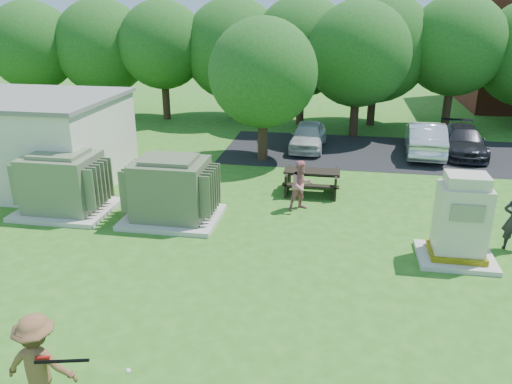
% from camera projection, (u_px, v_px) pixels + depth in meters
% --- Properties ---
extents(ground, '(120.00, 120.00, 0.00)m').
position_uv_depth(ground, '(226.00, 305.00, 11.47)').
color(ground, '#2D6619').
rests_on(ground, ground).
extents(parking_strip, '(20.00, 6.00, 0.01)m').
position_uv_depth(parking_strip, '(442.00, 155.00, 22.79)').
color(parking_strip, '#232326').
rests_on(parking_strip, ground).
extents(transformer_left, '(3.00, 2.40, 2.07)m').
position_uv_depth(transformer_left, '(63.00, 184.00, 16.31)').
color(transformer_left, beige).
rests_on(transformer_left, ground).
extents(transformer_right, '(3.00, 2.40, 2.07)m').
position_uv_depth(transformer_right, '(171.00, 191.00, 15.72)').
color(transformer_right, beige).
rests_on(transformer_right, ground).
extents(generator_cabinet, '(2.00, 1.63, 2.43)m').
position_uv_depth(generator_cabinet, '(460.00, 224.00, 13.15)').
color(generator_cabinet, beige).
rests_on(generator_cabinet, ground).
extents(picnic_table, '(2.01, 1.51, 0.86)m').
position_uv_depth(picnic_table, '(312.00, 179.00, 18.12)').
color(picnic_table, black).
rests_on(picnic_table, ground).
extents(batter, '(1.23, 0.75, 1.84)m').
position_uv_depth(batter, '(39.00, 364.00, 8.23)').
color(batter, brown).
rests_on(batter, ground).
extents(person_at_picnic, '(1.05, 1.00, 1.70)m').
position_uv_depth(person_at_picnic, '(301.00, 185.00, 16.55)').
color(person_at_picnic, '#C06572').
rests_on(person_at_picnic, ground).
extents(car_white, '(1.66, 3.82, 1.28)m').
position_uv_depth(car_white, '(308.00, 136.00, 23.64)').
color(car_white, silver).
rests_on(car_white, ground).
extents(car_silver_a, '(1.90, 4.66, 1.50)m').
position_uv_depth(car_silver_a, '(425.00, 138.00, 22.76)').
color(car_silver_a, silver).
rests_on(car_silver_a, ground).
extents(car_dark, '(1.91, 4.39, 1.26)m').
position_uv_depth(car_dark, '(463.00, 141.00, 22.81)').
color(car_dark, black).
rests_on(car_dark, ground).
extents(batting_equipment, '(1.43, 0.52, 0.43)m').
position_uv_depth(batting_equipment, '(69.00, 362.00, 7.94)').
color(batting_equipment, black).
rests_on(batting_equipment, ground).
extents(tree_row, '(41.30, 13.30, 7.30)m').
position_uv_depth(tree_row, '(334.00, 50.00, 26.77)').
color(tree_row, '#47301E').
rests_on(tree_row, ground).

